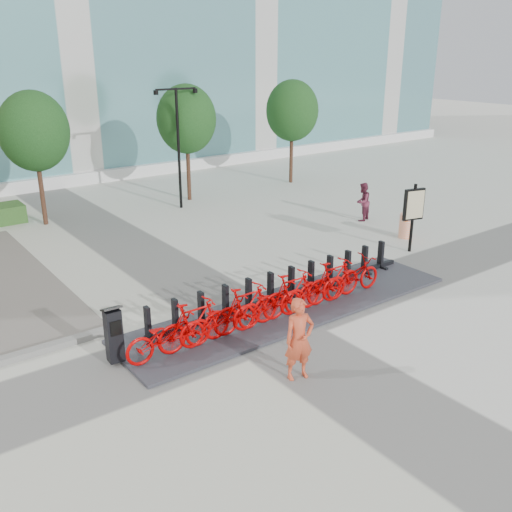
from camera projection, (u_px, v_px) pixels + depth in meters
ground at (260, 326)px, 14.16m from camera, size 120.00×120.00×0.00m
tree_1 at (34, 131)px, 21.15m from camera, size 2.60×2.60×5.10m
tree_2 at (186, 119)px, 24.78m from camera, size 2.60×2.60×5.10m
tree_3 at (292, 111)px, 28.13m from camera, size 2.60×2.60×5.10m
streetlamp at (178, 134)px, 23.62m from camera, size 2.00×0.20×5.00m
dock_pad at (292, 307)px, 15.10m from camera, size 9.60×2.40×0.08m
dock_rail_posts at (283, 285)px, 15.33m from camera, size 8.02×0.50×0.85m
bike_0 at (166, 335)px, 12.47m from camera, size 1.94×0.68×1.02m
bike_1 at (194, 324)px, 12.85m from camera, size 1.88×0.53×1.13m
bike_2 at (221, 318)px, 13.27m from camera, size 1.94×0.68×1.02m
bike_3 at (246, 308)px, 13.66m from camera, size 1.88×0.53×1.13m
bike_4 at (270, 302)px, 14.08m from camera, size 1.94×0.68×1.02m
bike_5 at (292, 293)px, 14.46m from camera, size 1.88×0.53×1.13m
bike_6 at (313, 289)px, 14.88m from camera, size 1.94×0.68×1.02m
bike_7 at (334, 280)px, 15.26m from camera, size 1.88×0.53×1.13m
bike_8 at (352, 276)px, 15.69m from camera, size 1.94×0.68×1.02m
kiosk at (114, 334)px, 12.24m from camera, size 0.42×0.36×1.33m
worker_red at (299, 339)px, 11.67m from camera, size 0.73×0.56×1.78m
pedestrian at (363, 202)px, 22.60m from camera, size 0.90×0.80×1.53m
construction_barrel at (406, 226)px, 20.63m from camera, size 0.54×0.54×0.90m
map_sign at (414, 207)px, 18.86m from camera, size 0.77×0.30×2.33m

